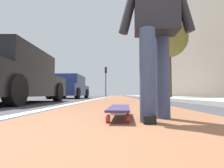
# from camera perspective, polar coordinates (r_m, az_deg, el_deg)

# --- Properties ---
(ground_plane) EXTENTS (80.00, 80.00, 0.00)m
(ground_plane) POSITION_cam_1_polar(r_m,az_deg,el_deg) (10.61, 2.05, -4.77)
(ground_plane) COLOR #38383D
(bike_lane_paint) EXTENTS (56.00, 2.16, 0.00)m
(bike_lane_paint) POSITION_cam_1_polar(r_m,az_deg,el_deg) (24.61, 1.88, -4.04)
(bike_lane_paint) COLOR brown
(bike_lane_paint) RESTS_ON ground
(lane_stripe_white) EXTENTS (52.00, 0.16, 0.01)m
(lane_stripe_white) POSITION_cam_1_polar(r_m,az_deg,el_deg) (20.64, -1.52, -4.14)
(lane_stripe_white) COLOR silver
(lane_stripe_white) RESTS_ON ground
(sidewalk_curb) EXTENTS (52.00, 3.20, 0.10)m
(sidewalk_curb) POSITION_cam_1_polar(r_m,az_deg,el_deg) (18.95, 12.74, -3.97)
(sidewalk_curb) COLOR #9E9B93
(sidewalk_curb) RESTS_ON ground
(building_facade) EXTENTS (40.00, 1.20, 13.23)m
(building_facade) POSITION_cam_1_polar(r_m,az_deg,el_deg) (24.35, 17.35, 11.85)
(building_facade) COLOR gray
(building_facade) RESTS_ON ground
(skateboard) EXTENTS (0.85, 0.24, 0.11)m
(skateboard) POSITION_cam_1_polar(r_m,az_deg,el_deg) (1.80, 2.40, -8.06)
(skateboard) COLOR red
(skateboard) RESTS_ON ground
(skater_person) EXTENTS (0.45, 0.72, 1.64)m
(skater_person) POSITION_cam_1_polar(r_m,az_deg,el_deg) (1.83, 13.93, 19.13)
(skater_person) COLOR #384260
(skater_person) RESTS_ON ground
(parked_car_near) EXTENTS (4.45, 2.08, 1.49)m
(parked_car_near) POSITION_cam_1_polar(r_m,az_deg,el_deg) (5.67, -29.99, 1.88)
(parked_car_near) COLOR black
(parked_car_near) RESTS_ON ground
(parked_car_mid) EXTENTS (4.28, 1.95, 1.49)m
(parked_car_mid) POSITION_cam_1_polar(r_m,az_deg,el_deg) (11.84, -13.50, -1.09)
(parked_car_mid) COLOR navy
(parked_car_mid) RESTS_ON ground
(traffic_light) EXTENTS (0.33, 0.28, 4.01)m
(traffic_light) POSITION_cam_1_polar(r_m,az_deg,el_deg) (24.05, -2.02, 2.59)
(traffic_light) COLOR #2D2D2D
(traffic_light) RESTS_ON ground
(street_tree_mid) EXTENTS (2.32, 2.32, 4.88)m
(street_tree_mid) POSITION_cam_1_polar(r_m,az_deg,el_deg) (11.84, 17.87, 13.58)
(street_tree_mid) COLOR brown
(street_tree_mid) RESTS_ON ground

